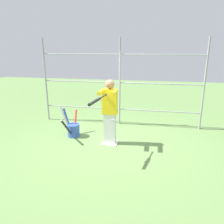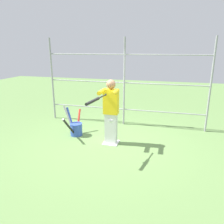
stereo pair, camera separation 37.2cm
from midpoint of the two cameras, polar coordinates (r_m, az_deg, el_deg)
name	(u,v)px [view 2 (the right image)]	position (r m, az deg, el deg)	size (l,w,h in m)	color
ground_plane	(111,143)	(6.02, 1.53, -8.09)	(24.00, 24.00, 0.00)	#608447
home_plate	(111,143)	(6.02, 1.53, -8.01)	(0.40, 0.40, 0.02)	white
fence_backstop	(124,83)	(7.13, 4.70, 7.62)	(5.25, 0.06, 2.83)	#939399
batter	(111,110)	(5.68, 1.56, 0.46)	(0.44, 0.58, 1.73)	silver
baseball_bat_swinging	(94,100)	(4.68, -2.34, 3.05)	(0.21, 0.89, 0.09)	black
softball_in_flight	(111,121)	(4.76, 1.96, -2.35)	(0.10, 0.10, 0.10)	white
bat_bucket	(75,128)	(6.51, -7.94, -4.12)	(0.59, 1.12, 0.88)	#3351B2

